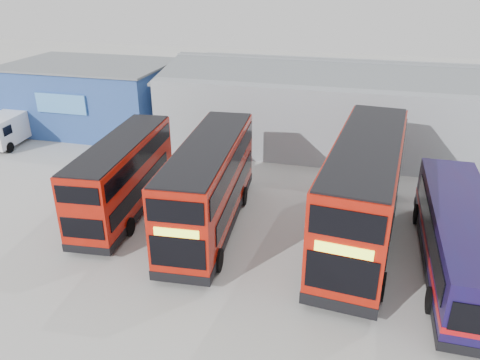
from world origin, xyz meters
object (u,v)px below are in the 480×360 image
office_block (92,96)px  double_decker_left (124,177)px  maintenance_shed (380,108)px  panel_van (9,127)px  single_decker_blue (458,241)px  double_decker_centre (209,186)px  double_decker_right (363,193)px

office_block → double_decker_left: 15.53m
office_block → maintenance_shed: 22.09m
maintenance_shed → panel_van: (-25.96, -7.08, -1.36)m
single_decker_blue → double_decker_centre: bearing=-4.5°
office_block → double_decker_right: office_block is taller
double_decker_left → single_decker_blue: (15.94, -1.40, -0.49)m
single_decker_blue → panel_van: bearing=-16.5°
single_decker_blue → panel_van: (-29.08, 8.85, -0.23)m
double_decker_centre → double_decker_left: bearing=170.5°
double_decker_left → single_decker_blue: 16.01m
office_block → single_decker_blue: bearing=-29.0°
office_block → double_decker_centre: 19.06m
office_block → panel_van: (-3.96, -5.07, -1.33)m
panel_van → maintenance_shed: bearing=9.8°
double_decker_right → panel_van: bearing=169.1°
double_decker_left → panel_van: size_ratio=1.80×
double_decker_centre → panel_van: 19.61m
double_decker_right → maintenance_shed: bearing=92.0°
maintenance_shed → double_decker_left: 19.39m
maintenance_shed → double_decker_centre: maintenance_shed is taller
maintenance_shed → single_decker_blue: 16.27m
double_decker_left → double_decker_centre: bearing=169.7°
double_decker_right → panel_van: size_ratio=2.28×
office_block → single_decker_blue: size_ratio=1.12×
office_block → double_decker_centre: bearing=-42.9°
maintenance_shed → single_decker_blue: size_ratio=2.78×
double_decker_centre → double_decker_right: 7.17m
office_block → double_decker_centre: (13.97, -12.96, -0.38)m
office_block → maintenance_shed: bearing=5.2°
maintenance_shed → double_decker_left: (-12.83, -14.53, -0.64)m
office_block → panel_van: bearing=-128.0°
double_decker_centre → maintenance_shed: bearing=57.5°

